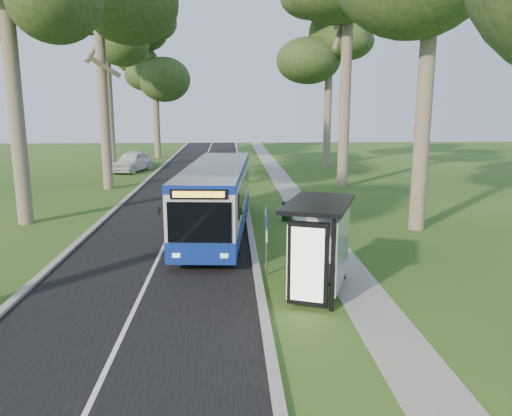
{
  "coord_description": "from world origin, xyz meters",
  "views": [
    {
      "loc": [
        -0.85,
        -15.45,
        5.45
      ],
      "look_at": [
        0.12,
        3.26,
        1.6
      ],
      "focal_mm": 35.0,
      "sensor_mm": 36.0,
      "label": 1
    }
  ],
  "objects_px": {
    "bus": "(217,198)",
    "litter_bin": "(287,211)",
    "bus_stop_sign": "(266,233)",
    "bus_shelter": "(326,232)",
    "car_white": "(132,162)",
    "car_silver": "(137,159)"
  },
  "relations": [
    {
      "from": "car_silver",
      "to": "litter_bin",
      "type": "bearing_deg",
      "value": -78.14
    },
    {
      "from": "bus",
      "to": "bus_shelter",
      "type": "distance_m",
      "value": 8.37
    },
    {
      "from": "bus_shelter",
      "to": "car_silver",
      "type": "bearing_deg",
      "value": 129.12
    },
    {
      "from": "bus",
      "to": "bus_shelter",
      "type": "height_order",
      "value": "bus"
    },
    {
      "from": "bus_shelter",
      "to": "car_silver",
      "type": "height_order",
      "value": "bus_shelter"
    },
    {
      "from": "bus_stop_sign",
      "to": "car_white",
      "type": "distance_m",
      "value": 28.37
    },
    {
      "from": "bus",
      "to": "bus_stop_sign",
      "type": "bearing_deg",
      "value": -68.71
    },
    {
      "from": "bus_stop_sign",
      "to": "litter_bin",
      "type": "distance_m",
      "value": 8.02
    },
    {
      "from": "bus",
      "to": "litter_bin",
      "type": "height_order",
      "value": "bus"
    },
    {
      "from": "bus_shelter",
      "to": "litter_bin",
      "type": "height_order",
      "value": "bus_shelter"
    },
    {
      "from": "car_white",
      "to": "bus_stop_sign",
      "type": "bearing_deg",
      "value": -55.09
    },
    {
      "from": "bus_stop_sign",
      "to": "bus_shelter",
      "type": "height_order",
      "value": "bus_shelter"
    },
    {
      "from": "litter_bin",
      "to": "car_silver",
      "type": "xyz_separation_m",
      "value": [
        -11.14,
        22.32,
        0.23
      ]
    },
    {
      "from": "car_white",
      "to": "car_silver",
      "type": "relative_size",
      "value": 1.18
    },
    {
      "from": "litter_bin",
      "to": "bus_shelter",
      "type": "bearing_deg",
      "value": -90.1
    },
    {
      "from": "bus",
      "to": "bus_stop_sign",
      "type": "relative_size",
      "value": 4.99
    },
    {
      "from": "car_silver",
      "to": "car_white",
      "type": "bearing_deg",
      "value": -101.66
    },
    {
      "from": "bus_shelter",
      "to": "car_white",
      "type": "height_order",
      "value": "bus_shelter"
    },
    {
      "from": "bus_stop_sign",
      "to": "litter_bin",
      "type": "height_order",
      "value": "bus_stop_sign"
    },
    {
      "from": "bus_shelter",
      "to": "car_white",
      "type": "xyz_separation_m",
      "value": [
        -10.95,
        28.76,
        -1.09
      ]
    },
    {
      "from": "litter_bin",
      "to": "bus",
      "type": "bearing_deg",
      "value": -147.4
    },
    {
      "from": "bus",
      "to": "car_silver",
      "type": "relative_size",
      "value": 2.7
    }
  ]
}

